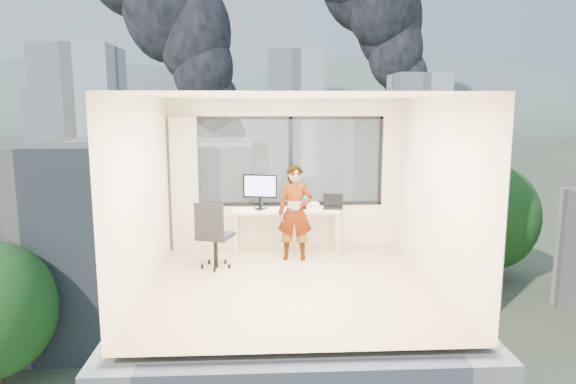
{
  "coord_description": "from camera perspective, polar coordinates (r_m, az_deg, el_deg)",
  "views": [
    {
      "loc": [
        -0.41,
        -6.78,
        2.45
      ],
      "look_at": [
        0.0,
        1.0,
        1.15
      ],
      "focal_mm": 31.7,
      "sensor_mm": 36.0,
      "label": 1
    }
  ],
  "objects": [
    {
      "name": "far_tower_b",
      "position": [
        127.06,
        0.78,
        8.8
      ],
      "size": [
        13.0,
        13.0,
        30.0
      ],
      "primitive_type": "cube",
      "color": "silver",
      "rests_on": "exterior_ground"
    },
    {
      "name": "near_bldg_a",
      "position": [
        38.93,
        -15.74,
        -4.95
      ],
      "size": [
        16.0,
        12.0,
        14.0
      ],
      "primitive_type": "cube",
      "color": "beige",
      "rests_on": "exterior_ground"
    },
    {
      "name": "exterior_ground",
      "position": [
        127.84,
        -2.82,
        2.05
      ],
      "size": [
        400.0,
        400.0,
        0.04
      ],
      "primitive_type": "cube",
      "color": "#515B3D",
      "rests_on": "ground"
    },
    {
      "name": "floor",
      "position": [
        7.22,
        0.43,
        -10.37
      ],
      "size": [
        4.0,
        4.0,
        0.01
      ],
      "primitive_type": "cube",
      "color": "#CEB986",
      "rests_on": "ground"
    },
    {
      "name": "monitor",
      "position": [
        8.64,
        -3.12,
        0.12
      ],
      "size": [
        0.61,
        0.25,
        0.6
      ],
      "primitive_type": null,
      "rotation": [
        0.0,
        0.0,
        -0.22
      ],
      "color": "black",
      "rests_on": "desk"
    },
    {
      "name": "far_tower_c",
      "position": [
        153.68,
        14.3,
        7.88
      ],
      "size": [
        15.0,
        15.0,
        26.0
      ],
      "primitive_type": "cube",
      "color": "silver",
      "rests_on": "exterior_ground"
    },
    {
      "name": "wall_front",
      "position": [
        4.93,
        1.85,
        -4.01
      ],
      "size": [
        4.0,
        0.01,
        2.6
      ],
      "primitive_type": "cube",
      "color": "beige",
      "rests_on": "ground"
    },
    {
      "name": "ceiling",
      "position": [
        6.79,
        0.45,
        10.75
      ],
      "size": [
        4.0,
        4.0,
        0.01
      ],
      "primitive_type": "cube",
      "color": "white",
      "rests_on": "ground"
    },
    {
      "name": "far_tower_a",
      "position": [
        107.52,
        -21.99,
        7.47
      ],
      "size": [
        14.0,
        14.0,
        28.0
      ],
      "primitive_type": "cube",
      "color": "silver",
      "rests_on": "exterior_ground"
    },
    {
      "name": "wall_right",
      "position": [
        7.28,
        16.35,
        0.01
      ],
      "size": [
        0.01,
        4.0,
        2.6
      ],
      "primitive_type": "cube",
      "color": "beige",
      "rests_on": "ground"
    },
    {
      "name": "hill_a",
      "position": [
        348.36,
        -23.23,
        5.99
      ],
      "size": [
        288.0,
        216.0,
        90.0
      ],
      "primitive_type": "ellipsoid",
      "color": "slate",
      "rests_on": "exterior_ground"
    },
    {
      "name": "tree_c",
      "position": [
        53.12,
        22.06,
        -3.69
      ],
      "size": [
        8.4,
        8.4,
        10.0
      ],
      "primitive_type": null,
      "color": "#1F551C",
      "rests_on": "exterior_ground"
    },
    {
      "name": "person",
      "position": [
        8.19,
        0.81,
        -2.33
      ],
      "size": [
        0.61,
        0.44,
        1.55
      ],
      "primitive_type": "imported",
      "rotation": [
        0.0,
        0.0,
        -0.13
      ],
      "color": "#2D2D33",
      "rests_on": "floor"
    },
    {
      "name": "chair",
      "position": [
        7.9,
        -8.15,
        -4.66
      ],
      "size": [
        0.69,
        0.69,
        1.07
      ],
      "primitive_type": null,
      "rotation": [
        0.0,
        0.0,
        -0.33
      ],
      "color": "black",
      "rests_on": "floor"
    },
    {
      "name": "curtain",
      "position": [
        8.85,
        -11.5,
        0.84
      ],
      "size": [
        0.45,
        0.14,
        2.3
      ],
      "primitive_type": "cube",
      "color": "beige",
      "rests_on": "floor"
    },
    {
      "name": "wall_left",
      "position": [
        7.05,
        -16.0,
        -0.27
      ],
      "size": [
        0.01,
        4.0,
        2.6
      ],
      "primitive_type": "cube",
      "color": "beige",
      "rests_on": "ground"
    },
    {
      "name": "desk",
      "position": [
        8.7,
        -0.23,
        -4.33
      ],
      "size": [
        1.8,
        0.6,
        0.75
      ],
      "primitive_type": "cube",
      "color": "beige",
      "rests_on": "floor"
    },
    {
      "name": "near_bldg_b",
      "position": [
        47.23,
        12.26,
        -1.06
      ],
      "size": [
        14.0,
        13.0,
        16.0
      ],
      "primitive_type": "cube",
      "color": "white",
      "rests_on": "exterior_ground"
    },
    {
      "name": "cellphone",
      "position": [
        8.5,
        -3.28,
        -2.03
      ],
      "size": [
        0.12,
        0.07,
        0.01
      ],
      "primitive_type": "cube",
      "rotation": [
        0.0,
        0.0,
        0.12
      ],
      "color": "black",
      "rests_on": "desk"
    },
    {
      "name": "game_console",
      "position": [
        8.81,
        2.39,
        -1.4
      ],
      "size": [
        0.33,
        0.28,
        0.08
      ],
      "primitive_type": "cube",
      "rotation": [
        0.0,
        0.0,
        0.07
      ],
      "color": "white",
      "rests_on": "desk"
    },
    {
      "name": "tree_b",
      "position": [
        27.86,
        6.64,
        -16.0
      ],
      "size": [
        7.6,
        7.6,
        9.0
      ],
      "primitive_type": null,
      "color": "#1F551C",
      "rests_on": "exterior_ground"
    },
    {
      "name": "laptop",
      "position": [
        8.66,
        5.07,
        -1.15
      ],
      "size": [
        0.39,
        0.4,
        0.22
      ],
      "primitive_type": null,
      "rotation": [
        0.0,
        0.0,
        -0.16
      ],
      "color": "black",
      "rests_on": "desk"
    },
    {
      "name": "handbag",
      "position": [
        8.79,
        1.85,
        -1.01
      ],
      "size": [
        0.29,
        0.21,
        0.2
      ],
      "primitive_type": "ellipsoid",
      "rotation": [
        0.0,
        0.0,
        0.3
      ],
      "color": "#0C493E",
      "rests_on": "desk"
    },
    {
      "name": "hill_b",
      "position": [
        342.25,
        14.13,
        6.42
      ],
      "size": [
        300.0,
        220.0,
        96.0
      ],
      "primitive_type": "ellipsoid",
      "color": "slate",
      "rests_on": "exterior_ground"
    },
    {
      "name": "window_wall",
      "position": [
        8.84,
        -0.02,
        3.47
      ],
      "size": [
        3.3,
        0.16,
        1.55
      ],
      "primitive_type": null,
      "color": "black",
      "rests_on": "ground"
    },
    {
      "name": "smoke_plume_b",
      "position": [
        186.88,
        14.89,
        16.7
      ],
      "size": [
        30.0,
        18.0,
        70.0
      ],
      "primitive_type": null,
      "color": "black",
      "rests_on": "exterior_ground"
    },
    {
      "name": "pen_cup",
      "position": [
        8.61,
        1.77,
        -1.54
      ],
      "size": [
        0.11,
        0.11,
        0.11
      ],
      "primitive_type": "cylinder",
      "rotation": [
        0.0,
        0.0,
        0.27
      ],
      "color": "black",
      "rests_on": "desk"
    },
    {
      "name": "far_tower_d",
      "position": [
        167.81,
        -24.0,
        6.79
      ],
      "size": [
        16.0,
        14.0,
        22.0
      ],
      "primitive_type": "cube",
      "color": "silver",
      "rests_on": "exterior_ground"
    }
  ]
}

